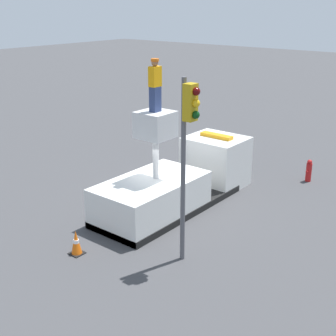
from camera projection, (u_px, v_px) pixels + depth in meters
The scene contains 6 objects.
ground_plane at pixel (169, 208), 17.50m from camera, with size 120.00×120.00×0.00m, color #424244.
bucket_truck at pixel (178, 182), 17.62m from camera, with size 7.22×2.37×3.81m.
worker at pixel (155, 85), 15.38m from camera, with size 0.40×0.26×1.75m.
traffic_light_pole at pixel (188, 136), 12.69m from camera, with size 0.34×0.57×5.43m.
fire_hydrant at pixel (309, 171), 19.96m from camera, with size 0.48×0.24×0.97m.
traffic_cone_rear at pixel (76, 243), 14.20m from camera, with size 0.41×0.41×0.78m.
Camera 1 is at (-12.47, -10.00, 7.29)m, focal length 50.00 mm.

